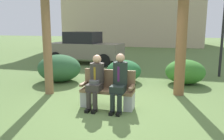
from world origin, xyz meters
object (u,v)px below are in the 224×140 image
(park_bench, at_px, (108,91))
(street_lamp, at_px, (224,23))
(shrub_near_bench, at_px, (185,72))
(seated_man_right, at_px, (119,79))
(shrub_mid_lawn, at_px, (59,68))
(shrub_far_lawn, at_px, (124,71))
(seated_man_left, at_px, (96,79))
(parked_car_near, at_px, (85,48))

(park_bench, relative_size, street_lamp, 0.38)
(park_bench, distance_m, shrub_near_bench, 3.50)
(park_bench, bearing_deg, seated_man_right, -20.35)
(park_bench, xyz_separation_m, street_lamp, (3.20, 4.55, 1.70))
(shrub_mid_lawn, bearing_deg, street_lamp, 23.47)
(shrub_mid_lawn, height_order, street_lamp, street_lamp)
(shrub_far_lawn, bearing_deg, park_bench, -84.96)
(shrub_mid_lawn, distance_m, street_lamp, 6.38)
(shrub_mid_lawn, xyz_separation_m, shrub_far_lawn, (2.22, 0.62, -0.09))
(seated_man_left, height_order, seated_man_right, seated_man_right)
(shrub_far_lawn, distance_m, street_lamp, 4.26)
(park_bench, distance_m, street_lamp, 5.82)
(street_lamp, bearing_deg, parked_car_near, 165.14)
(seated_man_left, distance_m, shrub_mid_lawn, 3.13)
(parked_car_near, bearing_deg, street_lamp, -14.86)
(shrub_near_bench, distance_m, shrub_mid_lawn, 4.41)
(park_bench, bearing_deg, shrub_mid_lawn, 139.65)
(seated_man_left, bearing_deg, shrub_near_bench, 55.51)
(seated_man_right, height_order, shrub_near_bench, seated_man_right)
(seated_man_left, height_order, parked_car_near, parked_car_near)
(seated_man_right, height_order, shrub_mid_lawn, seated_man_right)
(park_bench, xyz_separation_m, seated_man_left, (-0.26, -0.13, 0.32))
(park_bench, relative_size, shrub_near_bench, 0.96)
(seated_man_left, height_order, shrub_mid_lawn, seated_man_left)
(seated_man_right, bearing_deg, seated_man_left, -178.93)
(shrub_mid_lawn, relative_size, parked_car_near, 0.39)
(shrub_near_bench, bearing_deg, seated_man_right, -116.69)
(park_bench, relative_size, seated_man_right, 0.97)
(park_bench, relative_size, seated_man_left, 1.01)
(park_bench, xyz_separation_m, parked_car_near, (-3.19, 6.25, 0.45))
(seated_man_left, height_order, shrub_far_lawn, seated_man_left)
(park_bench, height_order, seated_man_right, seated_man_right)
(seated_man_right, xyz_separation_m, parked_car_near, (-3.50, 6.36, 0.10))
(shrub_near_bench, relative_size, street_lamp, 0.39)
(shrub_far_lawn, xyz_separation_m, street_lamp, (3.44, 1.84, 1.70))
(parked_car_near, relative_size, street_lamp, 1.18)
(seated_man_left, relative_size, parked_car_near, 0.32)
(seated_man_left, distance_m, shrub_near_bench, 3.76)
(parked_car_near, bearing_deg, shrub_mid_lawn, -80.03)
(seated_man_right, bearing_deg, shrub_far_lawn, 101.00)
(shrub_near_bench, xyz_separation_m, shrub_mid_lawn, (-4.32, -0.87, 0.06))
(shrub_mid_lawn, height_order, parked_car_near, parked_car_near)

